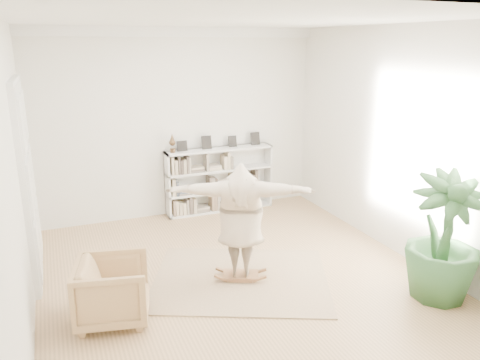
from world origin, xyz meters
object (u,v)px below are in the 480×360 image
Objects in this scene: rocker_board at (241,275)px; person at (241,218)px; bookshelf at (219,180)px; armchair at (113,290)px; houseplant at (444,238)px.

rocker_board is 0.29× the size of person.
armchair is (-2.57, -3.25, -0.24)m from bookshelf.
person is at bearing 147.65° from houseplant.
houseplant is (1.56, -4.35, 0.23)m from bookshelf.
bookshelf is at bearing 109.66° from houseplant.
houseplant is at bearing -7.87° from rocker_board.
bookshelf is 3.69× the size of rocker_board.
rocker_board is 0.90m from person.
houseplant is at bearing -70.34° from bookshelf.
armchair is at bearing -145.04° from rocker_board.
houseplant reaches higher than bookshelf.
armchair reaches higher than rocker_board.
bookshelf is at bearing -26.11° from armchair.
person is (1.84, 0.34, 0.57)m from armchair.
armchair is 1.95m from person.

